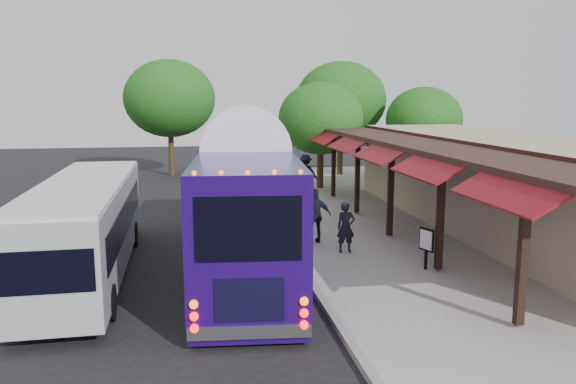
{
  "coord_description": "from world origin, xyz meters",
  "views": [
    {
      "loc": [
        -3.02,
        -14.39,
        5.03
      ],
      "look_at": [
        0.22,
        4.45,
        1.8
      ],
      "focal_mm": 35.0,
      "sensor_mm": 36.0,
      "label": 1
    }
  ],
  "objects": [
    {
      "name": "ped_a",
      "position": [
        1.74,
        2.41,
        0.96
      ],
      "size": [
        0.59,
        0.39,
        1.61
      ],
      "primitive_type": "imported",
      "rotation": [
        0.0,
        0.0,
        0.01
      ],
      "color": "black",
      "rests_on": "sidewalk"
    },
    {
      "name": "station_shelter",
      "position": [
        8.38,
        4.0,
        1.85
      ],
      "size": [
        8.15,
        20.0,
        3.6
      ],
      "color": "tan",
      "rests_on": "ground"
    },
    {
      "name": "ped_c",
      "position": [
        1.04,
        3.73,
        1.08
      ],
      "size": [
        1.11,
        0.51,
        1.86
      ],
      "primitive_type": "imported",
      "rotation": [
        0.0,
        0.0,
        3.2
      ],
      "color": "black",
      "rests_on": "sidewalk"
    },
    {
      "name": "tree_mid",
      "position": [
        6.29,
        20.14,
        4.85
      ],
      "size": [
        5.68,
        5.68,
        7.27
      ],
      "color": "#382314",
      "rests_on": "ground"
    },
    {
      "name": "tree_far",
      "position": [
        -4.32,
        22.59,
        4.95
      ],
      "size": [
        5.8,
        5.8,
        7.42
      ],
      "color": "#382314",
      "rests_on": "ground"
    },
    {
      "name": "curb",
      "position": [
        0.05,
        4.0,
        0.07
      ],
      "size": [
        0.2,
        40.0,
        0.16
      ],
      "primitive_type": "cube",
      "color": "gray",
      "rests_on": "ground"
    },
    {
      "name": "sidewalk",
      "position": [
        5.0,
        4.0,
        0.07
      ],
      "size": [
        10.0,
        40.0,
        0.15
      ],
      "primitive_type": "cube",
      "color": "#9E9B93",
      "rests_on": "ground"
    },
    {
      "name": "ped_b",
      "position": [
        1.01,
        8.12,
        1.14
      ],
      "size": [
        1.03,
        0.84,
        1.98
      ],
      "primitive_type": "imported",
      "rotation": [
        0.0,
        0.0,
        3.24
      ],
      "color": "black",
      "rests_on": "sidewalk"
    },
    {
      "name": "sign_board",
      "position": [
        3.5,
        0.24,
        0.97
      ],
      "size": [
        0.23,
        0.53,
        1.21
      ],
      "rotation": [
        0.0,
        0.0,
        0.35
      ],
      "color": "black",
      "rests_on": "sidewalk"
    },
    {
      "name": "ped_d",
      "position": [
        2.78,
        14.0,
        1.13
      ],
      "size": [
        1.28,
        0.75,
        1.96
      ],
      "primitive_type": "imported",
      "rotation": [
        0.0,
        0.0,
        3.16
      ],
      "color": "black",
      "rests_on": "sidewalk"
    },
    {
      "name": "tree_right",
      "position": [
        10.36,
        16.67,
        3.76
      ],
      "size": [
        4.41,
        4.41,
        5.65
      ],
      "color": "#382314",
      "rests_on": "ground"
    },
    {
      "name": "ground",
      "position": [
        0.0,
        0.0,
        0.0
      ],
      "size": [
        90.0,
        90.0,
        0.0
      ],
      "primitive_type": "plane",
      "color": "black",
      "rests_on": "ground"
    },
    {
      "name": "tree_left",
      "position": [
        3.86,
        15.23,
        3.9
      ],
      "size": [
        4.58,
        4.58,
        5.86
      ],
      "color": "#382314",
      "rests_on": "ground"
    },
    {
      "name": "coach_bus",
      "position": [
        -1.45,
        2.03,
        2.06
      ],
      "size": [
        3.59,
        12.12,
        3.83
      ],
      "rotation": [
        0.0,
        0.0,
        -0.09
      ],
      "color": "#230862",
      "rests_on": "ground"
    },
    {
      "name": "city_bus",
      "position": [
        -6.04,
        1.8,
        1.51
      ],
      "size": [
        2.39,
        10.17,
        2.72
      ],
      "rotation": [
        0.0,
        0.0,
        0.02
      ],
      "color": "#909298",
      "rests_on": "ground"
    }
  ]
}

